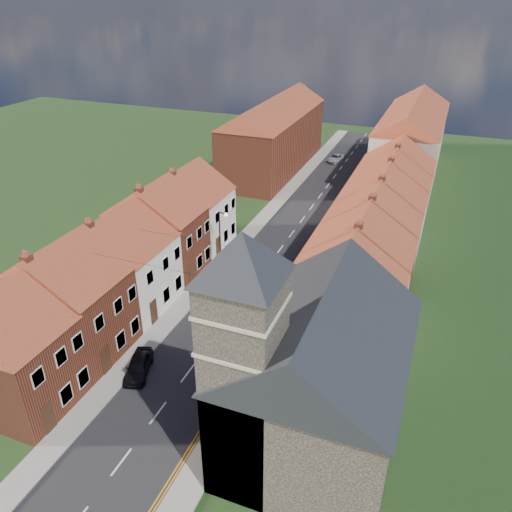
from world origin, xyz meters
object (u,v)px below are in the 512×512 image
at_px(car_mid, 249,255).
at_px(lamppost, 221,237).
at_px(church, 309,365).
at_px(car_distant, 336,158).
at_px(car_near, 138,366).
at_px(pedestrian_right, 283,300).

bearing_deg(car_mid, lamppost, -122.72).
relative_size(church, car_mid, 3.88).
bearing_deg(car_mid, car_distant, 87.73).
xyz_separation_m(church, car_distant, (-10.88, 53.52, -5.35)).
height_order(church, car_distant, church).
distance_m(lamppost, car_distant, 37.04).
bearing_deg(car_mid, church, -60.70).
height_order(car_near, pedestrian_right, pedestrian_right).
xyz_separation_m(car_near, car_mid, (1.08, 17.98, 0.01)).
xyz_separation_m(car_near, car_distant, (1.68, 52.05, -0.10)).
distance_m(church, car_distant, 54.87).
height_order(church, pedestrian_right, church).
relative_size(lamppost, car_near, 1.62).
height_order(church, car_mid, church).
bearing_deg(car_near, car_distant, 69.84).
distance_m(church, lamppost, 21.38).
distance_m(car_mid, pedestrian_right, 8.97).
xyz_separation_m(car_mid, car_distant, (0.60, 34.08, -0.12)).
distance_m(car_distant, pedestrian_right, 41.23).
distance_m(lamppost, pedestrian_right, 8.94).
xyz_separation_m(car_near, pedestrian_right, (6.90, 11.16, 0.24)).
bearing_deg(pedestrian_right, car_distant, -90.30).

